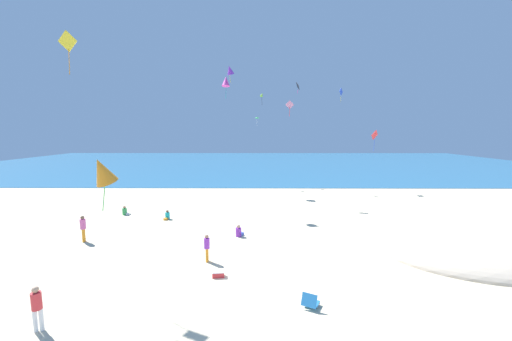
{
  "coord_description": "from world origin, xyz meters",
  "views": [
    {
      "loc": [
        0.14,
        -12.22,
        6.69
      ],
      "look_at": [
        0.0,
        6.8,
        4.24
      ],
      "focal_mm": 20.85,
      "sensor_mm": 36.0,
      "label": 1
    }
  ],
  "objects": [
    {
      "name": "kite_orange",
      "position": [
        -5.58,
        -1.48,
        5.28
      ],
      "size": [
        1.29,
        1.32,
        2.06
      ],
      "rotation": [
        0.0,
        0.0,
        5.59
      ],
      "color": "orange"
    },
    {
      "name": "person_5",
      "position": [
        -10.59,
        5.29,
        0.95
      ],
      "size": [
        0.41,
        0.41,
        1.64
      ],
      "rotation": [
        0.0,
        0.0,
        0.32
      ],
      "color": "orange",
      "rests_on": "ground_plane"
    },
    {
      "name": "kite_pink",
      "position": [
        3.13,
        16.51,
        9.25
      ],
      "size": [
        0.82,
        0.18,
        1.52
      ],
      "rotation": [
        0.0,
        0.0,
        3.21
      ],
      "color": "pink"
    },
    {
      "name": "kite_yellow",
      "position": [
        -8.75,
        2.2,
        10.85
      ],
      "size": [
        0.94,
        0.2,
        2.0
      ],
      "rotation": [
        0.0,
        0.0,
        0.09
      ],
      "color": "yellow"
    },
    {
      "name": "person_4",
      "position": [
        -10.73,
        11.31,
        0.27
      ],
      "size": [
        0.63,
        0.41,
        0.74
      ],
      "rotation": [
        0.0,
        0.0,
        0.18
      ],
      "color": "green",
      "rests_on": "ground_plane"
    },
    {
      "name": "kite_red",
      "position": [
        9.35,
        11.48,
        6.43
      ],
      "size": [
        0.69,
        0.53,
        1.68
      ],
      "rotation": [
        0.0,
        0.0,
        3.43
      ],
      "color": "red"
    },
    {
      "name": "kite_purple",
      "position": [
        -3.11,
        22.93,
        13.75
      ],
      "size": [
        1.34,
        1.3,
        2.0
      ],
      "rotation": [
        0.0,
        0.0,
        5.37
      ],
      "color": "purple"
    },
    {
      "name": "person_0",
      "position": [
        -1.11,
        6.33,
        0.29
      ],
      "size": [
        0.59,
        0.69,
        0.78
      ],
      "rotation": [
        0.0,
        0.0,
        1.05
      ],
      "color": "purple",
      "rests_on": "ground_plane"
    },
    {
      "name": "kite_lime",
      "position": [
        0.62,
        27.87,
        11.58
      ],
      "size": [
        0.66,
        0.68,
        1.63
      ],
      "rotation": [
        0.0,
        0.0,
        2.42
      ],
      "color": "#99DB33"
    },
    {
      "name": "kite_green",
      "position": [
        -0.02,
        25.38,
        8.48
      ],
      "size": [
        0.54,
        0.47,
        1.21
      ],
      "rotation": [
        0.0,
        0.0,
        5.95
      ],
      "color": "green"
    },
    {
      "name": "beach_chair_far_left",
      "position": [
        2.14,
        -1.57,
        0.26
      ],
      "size": [
        0.8,
        0.82,
        0.61
      ],
      "rotation": [
        0.0,
        0.0,
        1.09
      ],
      "color": "#2370B2",
      "rests_on": "ground_plane"
    },
    {
      "name": "kite_blue",
      "position": [
        10.09,
        24.38,
        11.49
      ],
      "size": [
        0.62,
        0.77,
        1.71
      ],
      "rotation": [
        0.0,
        0.0,
        0.86
      ],
      "color": "blue"
    },
    {
      "name": "person_2",
      "position": [
        -7.28,
        -2.99,
        0.92
      ],
      "size": [
        0.4,
        0.4,
        1.6
      ],
      "rotation": [
        0.0,
        0.0,
        1.88
      ],
      "color": "white",
      "rests_on": "ground_plane"
    },
    {
      "name": "kite_black",
      "position": [
        4.89,
        24.41,
        12.19
      ],
      "size": [
        0.44,
        1.01,
        1.36
      ],
      "rotation": [
        0.0,
        0.0,
        1.13
      ],
      "color": "black"
    },
    {
      "name": "dune_mound",
      "position": [
        12.96,
        3.92,
        0.0
      ],
      "size": [
        11.8,
        8.26,
        1.98
      ],
      "primitive_type": "ellipsoid",
      "color": "beige",
      "rests_on": "ground_plane"
    },
    {
      "name": "kite_magenta",
      "position": [
        -2.64,
        13.93,
        11.02
      ],
      "size": [
        0.81,
        0.91,
        1.95
      ],
      "rotation": [
        0.0,
        0.0,
        6.14
      ],
      "color": "#DB3DA8"
    },
    {
      "name": "cooler_box",
      "position": [
        -1.71,
        0.86,
        0.14
      ],
      "size": [
        0.6,
        0.39,
        0.27
      ],
      "rotation": [
        0.0,
        0.0,
        3.25
      ],
      "color": "red",
      "rests_on": "ground_plane"
    },
    {
      "name": "person_1",
      "position": [
        -6.9,
        10.07,
        0.26
      ],
      "size": [
        0.43,
        0.62,
        0.71
      ],
      "rotation": [
        0.0,
        0.0,
        4.46
      ],
      "color": "#19ADB2",
      "rests_on": "ground_plane"
    },
    {
      "name": "ground_plane",
      "position": [
        0.0,
        10.0,
        0.0
      ],
      "size": [
        120.0,
        120.0,
        0.0
      ],
      "primitive_type": "plane",
      "color": "beige"
    },
    {
      "name": "ocean_water",
      "position": [
        0.0,
        52.83,
        0.03
      ],
      "size": [
        120.0,
        60.0,
        0.05
      ],
      "primitive_type": "cube",
      "color": "teal",
      "rests_on": "ground_plane"
    },
    {
      "name": "person_3",
      "position": [
        -2.51,
        2.5,
        0.84
      ],
      "size": [
        0.3,
        0.3,
        1.45
      ],
      "rotation": [
        0.0,
        0.0,
        3.19
      ],
      "color": "orange",
      "rests_on": "ground_plane"
    }
  ]
}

